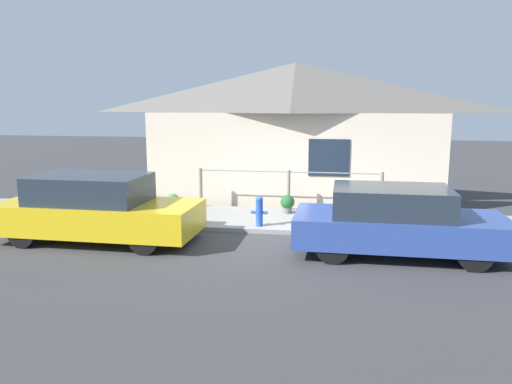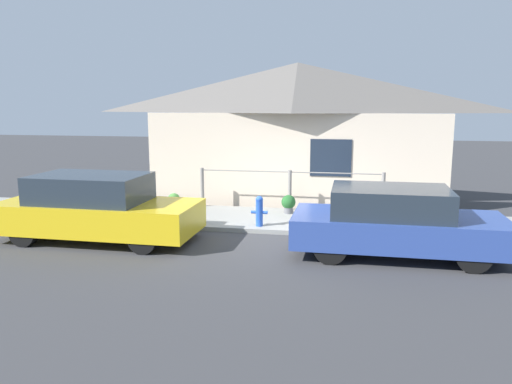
# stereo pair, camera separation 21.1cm
# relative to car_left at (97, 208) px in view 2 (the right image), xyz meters

# --- Properties ---
(ground_plane) EXTENTS (60.00, 60.00, 0.00)m
(ground_plane) POSITION_rel_car_left_xyz_m (3.74, 1.12, -0.70)
(ground_plane) COLOR #38383A
(sidewalk) EXTENTS (24.00, 2.37, 0.10)m
(sidewalk) POSITION_rel_car_left_xyz_m (3.74, 2.31, -0.65)
(sidewalk) COLOR gray
(sidewalk) RESTS_ON ground_plane
(house) EXTENTS (8.68, 2.23, 4.04)m
(house) POSITION_rel_car_left_xyz_m (3.74, 4.92, 2.45)
(house) COLOR beige
(house) RESTS_ON ground_plane
(fence) EXTENTS (4.90, 0.10, 1.06)m
(fence) POSITION_rel_car_left_xyz_m (3.74, 3.34, -0.01)
(fence) COLOR gray
(fence) RESTS_ON sidewalk
(car_left) EXTENTS (4.25, 1.78, 1.42)m
(car_left) POSITION_rel_car_left_xyz_m (0.00, 0.00, 0.00)
(car_left) COLOR gold
(car_left) RESTS_ON ground_plane
(car_right) EXTENTS (3.99, 1.76, 1.33)m
(car_right) POSITION_rel_car_left_xyz_m (6.15, -0.00, -0.03)
(car_right) COLOR #2D4793
(car_right) RESTS_ON ground_plane
(fire_hydrant) EXTENTS (0.38, 0.17, 0.71)m
(fire_hydrant) POSITION_rel_car_left_xyz_m (3.26, 1.43, -0.22)
(fire_hydrant) COLOR blue
(fire_hydrant) RESTS_ON sidewalk
(potted_plant_near_hydrant) EXTENTS (0.36, 0.36, 0.48)m
(potted_plant_near_hydrant) POSITION_rel_car_left_xyz_m (3.77, 2.89, -0.33)
(potted_plant_near_hydrant) COLOR slate
(potted_plant_near_hydrant) RESTS_ON sidewalk
(potted_plant_by_fence) EXTENTS (0.33, 0.33, 0.46)m
(potted_plant_by_fence) POSITION_rel_car_left_xyz_m (0.76, 2.66, -0.35)
(potted_plant_by_fence) COLOR #9E5638
(potted_plant_by_fence) RESTS_ON sidewalk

